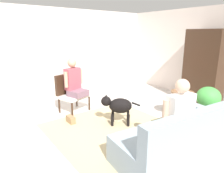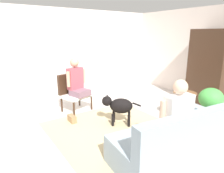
# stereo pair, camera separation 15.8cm
# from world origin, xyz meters

# --- Properties ---
(ground_plane) EXTENTS (7.34, 7.34, 0.00)m
(ground_plane) POSITION_xyz_m (0.00, 0.00, 0.00)
(ground_plane) COLOR beige
(back_wall) EXTENTS (6.54, 0.12, 2.56)m
(back_wall) POSITION_xyz_m (0.00, 3.12, 1.28)
(back_wall) COLOR silver
(back_wall) RESTS_ON ground
(left_wall) EXTENTS (0.12, 6.72, 2.56)m
(left_wall) POSITION_xyz_m (-3.03, 0.30, 1.28)
(left_wall) COLOR silver
(left_wall) RESTS_ON ground
(area_rug) EXTENTS (2.46, 2.29, 0.01)m
(area_rug) POSITION_xyz_m (-0.07, -0.22, 0.00)
(area_rug) COLOR #C6B284
(area_rug) RESTS_ON ground
(couch) EXTENTS (1.11, 1.91, 0.88)m
(couch) POSITION_xyz_m (1.20, -0.03, 0.31)
(couch) COLOR #8EA0AD
(couch) RESTS_ON ground
(armchair) EXTENTS (0.71, 0.78, 0.91)m
(armchair) POSITION_xyz_m (-1.61, -0.40, 0.52)
(armchair) COLOR #382316
(armchair) RESTS_ON ground
(person_on_couch) EXTENTS (0.49, 0.57, 0.83)m
(person_on_couch) POSITION_xyz_m (1.14, -0.05, 0.74)
(person_on_couch) COLOR olive
(person_on_armchair) EXTENTS (0.53, 0.53, 0.88)m
(person_on_armchair) POSITION_xyz_m (-1.47, -0.36, 0.77)
(person_on_armchair) COLOR slate
(round_end_table) EXTENTS (0.49, 0.49, 0.63)m
(round_end_table) POSITION_xyz_m (0.33, 1.32, 0.40)
(round_end_table) COLOR brown
(round_end_table) RESTS_ON ground
(dog) EXTENTS (0.57, 0.65, 0.64)m
(dog) POSITION_xyz_m (-0.29, 0.03, 0.41)
(dog) COLOR black
(dog) RESTS_ON ground
(potted_plant) EXTENTS (0.47, 0.47, 0.82)m
(potted_plant) POSITION_xyz_m (0.84, 1.44, 0.54)
(potted_plant) COLOR #4C5156
(potted_plant) RESTS_ON ground
(armoire_cabinet) EXTENTS (0.94, 0.56, 1.95)m
(armoire_cabinet) POSITION_xyz_m (0.01, 2.71, 0.98)
(armoire_cabinet) COLOR #382316
(armoire_cabinet) RESTS_ON ground
(handbag) EXTENTS (0.25, 0.11, 0.15)m
(handbag) POSITION_xyz_m (-0.95, -0.74, 0.07)
(handbag) COLOR #99724C
(handbag) RESTS_ON ground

